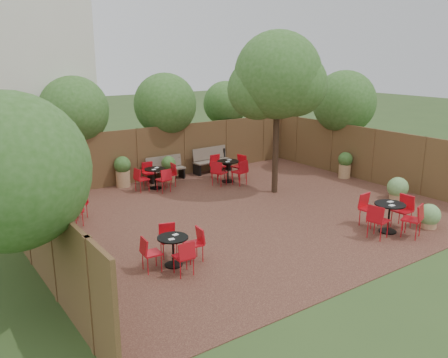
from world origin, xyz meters
TOP-DOWN VIEW (x-y plane):
  - ground at (0.00, 0.00)m, footprint 80.00×80.00m
  - courtyard_paving at (0.00, 0.00)m, footprint 12.00×10.00m
  - fence_back at (0.00, 5.00)m, footprint 12.00×0.08m
  - fence_left at (-6.00, 0.00)m, footprint 0.08×10.00m
  - fence_right at (6.00, 0.00)m, footprint 0.08×10.00m
  - neighbour_building at (-4.50, 8.00)m, footprint 5.00×4.00m
  - overhang_foliage at (-1.64, 2.34)m, footprint 15.87×10.71m
  - courtyard_tree at (2.19, 1.05)m, footprint 2.93×2.86m
  - park_bench_left at (-0.10, 4.62)m, footprint 1.46×0.49m
  - park_bench_right at (1.98, 4.63)m, footprint 1.63×0.60m
  - bistro_tables at (-0.54, 0.66)m, footprint 8.44×8.85m
  - planters at (-0.54, 3.71)m, footprint 11.84×4.32m
  - low_shrubs at (4.44, -3.05)m, footprint 2.17×3.07m

SIDE VIEW (x-z plane):
  - ground at x=0.00m, z-range 0.00..0.00m
  - courtyard_paving at x=0.00m, z-range 0.00..0.02m
  - low_shrubs at x=4.44m, z-range -0.02..0.71m
  - bistro_tables at x=-0.54m, z-range 0.00..0.91m
  - park_bench_left at x=-0.10m, z-range 0.03..0.93m
  - park_bench_right at x=1.98m, z-range 0.03..1.03m
  - planters at x=-0.54m, z-range 0.02..1.12m
  - fence_back at x=0.00m, z-range 0.00..2.00m
  - fence_left at x=-6.00m, z-range 0.00..2.00m
  - fence_right at x=6.00m, z-range 0.00..2.00m
  - overhang_foliage at x=-1.64m, z-range 1.40..4.02m
  - courtyard_tree at x=2.19m, z-range 1.12..6.48m
  - neighbour_building at x=-4.50m, z-range 0.00..8.00m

